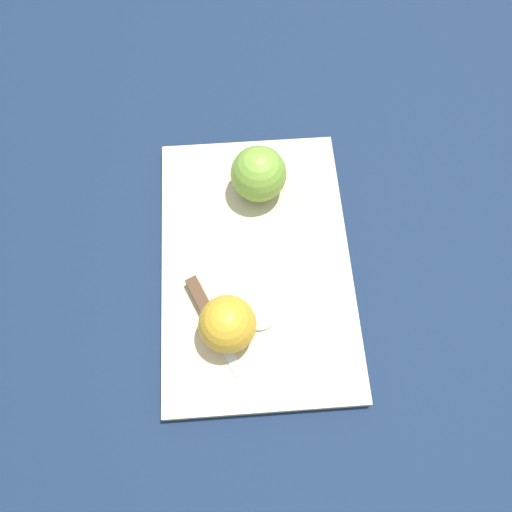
{
  "coord_description": "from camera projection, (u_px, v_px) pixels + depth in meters",
  "views": [
    {
      "loc": [
        0.28,
        -0.01,
        0.68
      ],
      "look_at": [
        0.0,
        0.0,
        0.04
      ],
      "focal_mm": 35.0,
      "sensor_mm": 36.0,
      "label": 1
    }
  ],
  "objects": [
    {
      "name": "cutting_board",
      "position": [
        256.0,
        264.0,
        0.73
      ],
      "size": [
        0.43,
        0.28,
        0.02
      ],
      "color": "#D1B789",
      "rests_on": "ground_plane"
    },
    {
      "name": "knife",
      "position": [
        204.0,
        306.0,
        0.68
      ],
      "size": [
        0.14,
        0.08,
        0.02
      ],
      "rotation": [
        0.0,
        0.0,
        0.46
      ],
      "color": "silver",
      "rests_on": "cutting_board"
    },
    {
      "name": "apple_half_left",
      "position": [
        258.0,
        174.0,
        0.73
      ],
      "size": [
        0.08,
        0.08,
        0.08
      ],
      "rotation": [
        0.0,
        0.0,
        4.53
      ],
      "color": "olive",
      "rests_on": "cutting_board"
    },
    {
      "name": "apple_half_right",
      "position": [
        227.0,
        324.0,
        0.64
      ],
      "size": [
        0.08,
        0.08,
        0.08
      ],
      "rotation": [
        0.0,
        0.0,
        3.9
      ],
      "color": "gold",
      "rests_on": "cutting_board"
    },
    {
      "name": "ground_plane",
      "position": [
        256.0,
        266.0,
        0.73
      ],
      "size": [
        4.0,
        4.0,
        0.0
      ],
      "primitive_type": "plane",
      "color": "#14233D"
    },
    {
      "name": "apple_slice",
      "position": [
        255.0,
        309.0,
        0.69
      ],
      "size": [
        0.06,
        0.06,
        0.01
      ],
      "color": "beige",
      "rests_on": "cutting_board"
    }
  ]
}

